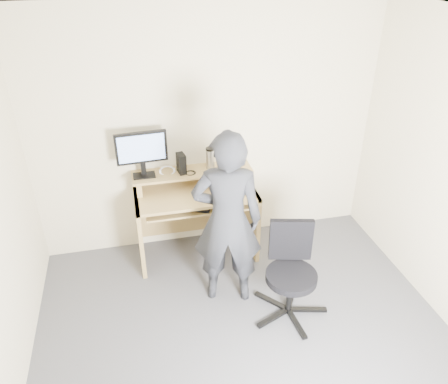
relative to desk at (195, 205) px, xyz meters
name	(u,v)px	position (x,y,z in m)	size (l,w,h in m)	color
ground	(253,357)	(0.20, -1.53, -0.55)	(3.50, 3.50, 0.00)	#56565B
back_wall	(208,132)	(0.20, 0.22, 0.70)	(3.50, 0.02, 2.50)	beige
ceiling	(270,33)	(0.20, -1.53, 1.95)	(3.50, 3.50, 0.02)	white
desk	(195,205)	(0.00, 0.00, 0.00)	(1.20, 0.60, 0.91)	tan
monitor	(142,150)	(-0.48, 0.06, 0.64)	(0.49, 0.14, 0.46)	black
external_drive	(181,163)	(-0.11, 0.06, 0.46)	(0.07, 0.13, 0.20)	black
travel_mug	(210,159)	(0.19, 0.10, 0.46)	(0.09, 0.09, 0.20)	#B2B2B7
smartphone	(223,170)	(0.30, 0.02, 0.37)	(0.07, 0.13, 0.01)	black
charger	(182,173)	(-0.11, 0.01, 0.38)	(0.04, 0.04, 0.04)	black
headphones	(167,171)	(-0.25, 0.11, 0.37)	(0.16, 0.16, 0.02)	silver
keyboard	(188,205)	(-0.09, -0.17, 0.12)	(0.46, 0.18, 0.03)	black
mouse	(237,191)	(0.40, -0.18, 0.22)	(0.10, 0.06, 0.04)	black
office_chair	(291,268)	(0.66, -1.06, -0.09)	(0.67, 0.65, 0.85)	black
person	(227,221)	(0.16, -0.77, 0.28)	(0.61, 0.40, 1.66)	black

